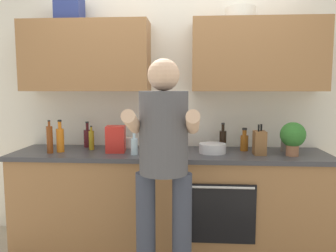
{
  "coord_description": "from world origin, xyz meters",
  "views": [
    {
      "loc": [
        0.19,
        -2.97,
        1.48
      ],
      "look_at": [
        -0.0,
        -0.1,
        1.15
      ],
      "focal_mm": 35.67,
      "sensor_mm": 36.0,
      "label": 1
    }
  ],
  "objects_px": {
    "mixing_bowl": "(212,148)",
    "grocery_bag_crisps": "(116,139)",
    "bottle_soy": "(223,139)",
    "cup_stoneware": "(285,146)",
    "knife_block": "(260,143)",
    "bottle_water": "(134,145)",
    "bottle_juice": "(60,139)",
    "bottle_vinegar": "(50,139)",
    "bottle_oil": "(91,140)",
    "bottle_syrup": "(244,142)",
    "bottle_hotsauce": "(175,137)",
    "person_standing": "(164,158)",
    "cup_coffee": "(129,143)",
    "bottle_wine": "(87,138)",
    "potted_herb": "(293,136)"
  },
  "relations": [
    {
      "from": "bottle_juice",
      "to": "bottle_water",
      "type": "height_order",
      "value": "bottle_juice"
    },
    {
      "from": "mixing_bowl",
      "to": "bottle_syrup",
      "type": "bearing_deg",
      "value": 22.59
    },
    {
      "from": "person_standing",
      "to": "bottle_syrup",
      "type": "xyz_separation_m",
      "value": [
        0.68,
        0.81,
        -0.01
      ]
    },
    {
      "from": "bottle_juice",
      "to": "bottle_soy",
      "type": "bearing_deg",
      "value": 9.51
    },
    {
      "from": "bottle_soy",
      "to": "cup_stoneware",
      "type": "xyz_separation_m",
      "value": [
        0.56,
        -0.08,
        -0.05
      ]
    },
    {
      "from": "bottle_soy",
      "to": "bottle_juice",
      "type": "bearing_deg",
      "value": -170.49
    },
    {
      "from": "bottle_hotsauce",
      "to": "knife_block",
      "type": "xyz_separation_m",
      "value": [
        0.75,
        -0.19,
        -0.02
      ]
    },
    {
      "from": "cup_stoneware",
      "to": "bottle_juice",
      "type": "bearing_deg",
      "value": -175.33
    },
    {
      "from": "mixing_bowl",
      "to": "grocery_bag_crisps",
      "type": "height_order",
      "value": "grocery_bag_crisps"
    },
    {
      "from": "bottle_water",
      "to": "mixing_bowl",
      "type": "relative_size",
      "value": 0.89
    },
    {
      "from": "bottle_hotsauce",
      "to": "bottle_oil",
      "type": "relative_size",
      "value": 1.37
    },
    {
      "from": "bottle_syrup",
      "to": "bottle_oil",
      "type": "xyz_separation_m",
      "value": [
        -1.43,
        -0.04,
        0.01
      ]
    },
    {
      "from": "knife_block",
      "to": "bottle_water",
      "type": "bearing_deg",
      "value": -175.69
    },
    {
      "from": "bottle_oil",
      "to": "cup_coffee",
      "type": "xyz_separation_m",
      "value": [
        0.34,
        0.12,
        -0.04
      ]
    },
    {
      "from": "bottle_vinegar",
      "to": "bottle_oil",
      "type": "bearing_deg",
      "value": 31.35
    },
    {
      "from": "person_standing",
      "to": "cup_coffee",
      "type": "distance_m",
      "value": 0.98
    },
    {
      "from": "bottle_juice",
      "to": "bottle_hotsauce",
      "type": "height_order",
      "value": "bottle_hotsauce"
    },
    {
      "from": "bottle_water",
      "to": "grocery_bag_crisps",
      "type": "xyz_separation_m",
      "value": [
        -0.19,
        0.11,
        0.04
      ]
    },
    {
      "from": "bottle_hotsauce",
      "to": "bottle_syrup",
      "type": "bearing_deg",
      "value": -1.48
    },
    {
      "from": "bottle_syrup",
      "to": "bottle_water",
      "type": "relative_size",
      "value": 0.99
    },
    {
      "from": "bottle_oil",
      "to": "bottle_wine",
      "type": "bearing_deg",
      "value": 120.77
    },
    {
      "from": "cup_coffee",
      "to": "potted_herb",
      "type": "distance_m",
      "value": 1.5
    },
    {
      "from": "bottle_juice",
      "to": "bottle_oil",
      "type": "height_order",
      "value": "bottle_juice"
    },
    {
      "from": "bottle_juice",
      "to": "bottle_water",
      "type": "bearing_deg",
      "value": -6.7
    },
    {
      "from": "bottle_soy",
      "to": "bottle_water",
      "type": "height_order",
      "value": "bottle_soy"
    },
    {
      "from": "bottle_hotsauce",
      "to": "grocery_bag_crisps",
      "type": "xyz_separation_m",
      "value": [
        -0.53,
        -0.16,
        -0.0
      ]
    },
    {
      "from": "bottle_oil",
      "to": "potted_herb",
      "type": "distance_m",
      "value": 1.81
    },
    {
      "from": "bottle_juice",
      "to": "bottle_syrup",
      "type": "distance_m",
      "value": 1.69
    },
    {
      "from": "bottle_syrup",
      "to": "mixing_bowl",
      "type": "distance_m",
      "value": 0.33
    },
    {
      "from": "person_standing",
      "to": "bottle_soy",
      "type": "height_order",
      "value": "person_standing"
    },
    {
      "from": "person_standing",
      "to": "potted_herb",
      "type": "bearing_deg",
      "value": 29.89
    },
    {
      "from": "person_standing",
      "to": "bottle_oil",
      "type": "distance_m",
      "value": 1.07
    },
    {
      "from": "bottle_wine",
      "to": "knife_block",
      "type": "height_order",
      "value": "knife_block"
    },
    {
      "from": "grocery_bag_crisps",
      "to": "cup_coffee",
      "type": "bearing_deg",
      "value": 69.43
    },
    {
      "from": "bottle_water",
      "to": "potted_herb",
      "type": "bearing_deg",
      "value": 2.12
    },
    {
      "from": "bottle_juice",
      "to": "bottle_syrup",
      "type": "xyz_separation_m",
      "value": [
        1.68,
        0.17,
        -0.03
      ]
    },
    {
      "from": "bottle_oil",
      "to": "cup_stoneware",
      "type": "height_order",
      "value": "bottle_oil"
    },
    {
      "from": "bottle_vinegar",
      "to": "bottle_oil",
      "type": "xyz_separation_m",
      "value": [
        0.32,
        0.19,
        -0.03
      ]
    },
    {
      "from": "bottle_vinegar",
      "to": "cup_stoneware",
      "type": "distance_m",
      "value": 2.13
    },
    {
      "from": "bottle_vinegar",
      "to": "grocery_bag_crisps",
      "type": "distance_m",
      "value": 0.58
    },
    {
      "from": "bottle_syrup",
      "to": "bottle_hotsauce",
      "type": "distance_m",
      "value": 0.65
    },
    {
      "from": "bottle_wine",
      "to": "mixing_bowl",
      "type": "xyz_separation_m",
      "value": [
        1.21,
        -0.22,
        -0.05
      ]
    },
    {
      "from": "bottle_vinegar",
      "to": "bottle_wine",
      "type": "distance_m",
      "value": 0.41
    },
    {
      "from": "bottle_syrup",
      "to": "potted_herb",
      "type": "distance_m",
      "value": 0.44
    },
    {
      "from": "bottle_juice",
      "to": "bottle_vinegar",
      "type": "bearing_deg",
      "value": -136.74
    },
    {
      "from": "bottle_oil",
      "to": "bottle_soy",
      "type": "bearing_deg",
      "value": 5.54
    },
    {
      "from": "bottle_hotsauce",
      "to": "mixing_bowl",
      "type": "distance_m",
      "value": 0.38
    },
    {
      "from": "person_standing",
      "to": "bottle_vinegar",
      "type": "distance_m",
      "value": 1.21
    },
    {
      "from": "knife_block",
      "to": "grocery_bag_crisps",
      "type": "relative_size",
      "value": 1.12
    },
    {
      "from": "potted_herb",
      "to": "bottle_oil",
      "type": "bearing_deg",
      "value": 174.94
    }
  ]
}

